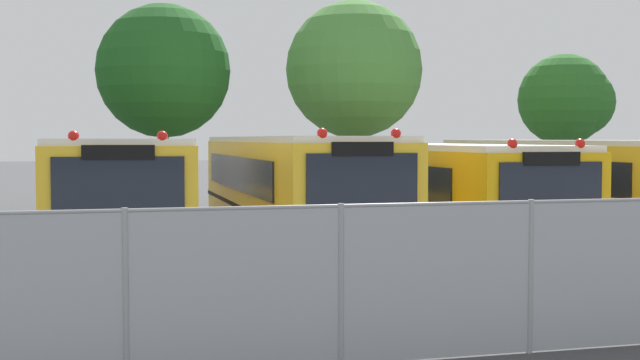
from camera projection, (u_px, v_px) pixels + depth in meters
ground_plane at (363, 247)px, 19.46m from camera, size 160.00×160.00×0.00m
school_bus_0 at (122, 191)px, 17.86m from camera, size 2.83×9.88×2.69m
school_bus_1 at (289, 187)px, 19.15m from camera, size 2.53×11.34×2.74m
school_bus_2 at (433, 189)px, 19.84m from camera, size 2.67×11.63×2.56m
school_bus_3 at (573, 185)px, 20.72m from camera, size 2.65×11.14×2.65m
tree_1 at (160, 70)px, 27.46m from camera, size 4.46×4.46×7.06m
tree_2 at (353, 69)px, 28.94m from camera, size 4.81×4.81×7.41m
tree_3 at (569, 101)px, 30.73m from camera, size 3.46×3.40×5.74m
chainlink_fence at (617, 270)px, 10.06m from camera, size 16.47×0.07×1.84m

